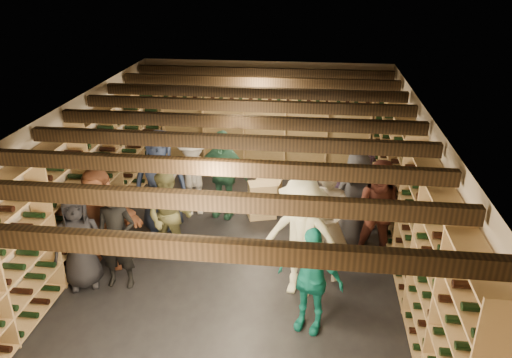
{
  "coord_description": "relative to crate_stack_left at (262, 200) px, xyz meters",
  "views": [
    {
      "loc": [
        1.08,
        -6.96,
        4.46
      ],
      "look_at": [
        0.23,
        0.2,
        1.26
      ],
      "focal_mm": 35.0,
      "sensor_mm": 36.0,
      "label": 1
    }
  ],
  "objects": [
    {
      "name": "person_2",
      "position": [
        -1.28,
        -1.58,
        0.42
      ],
      "size": [
        0.74,
        0.58,
        1.52
      ],
      "primitive_type": "imported",
      "rotation": [
        0.0,
        0.0,
        0.0
      ],
      "color": "brown",
      "rests_on": "ground"
    },
    {
      "name": "crate_stack_left",
      "position": [
        0.0,
        0.0,
        0.0
      ],
      "size": [
        0.57,
        0.46,
        0.68
      ],
      "rotation": [
        0.0,
        0.0,
        0.29
      ],
      "color": "tan",
      "rests_on": "ground"
    },
    {
      "name": "crate_stack_right",
      "position": [
        0.08,
        0.52,
        -0.08
      ],
      "size": [
        0.53,
        0.38,
        0.51
      ],
      "rotation": [
        0.0,
        0.0,
        -0.11
      ],
      "color": "tan",
      "rests_on": "ground"
    },
    {
      "name": "ceiling_joists",
      "position": [
        -0.2,
        -1.3,
        1.92
      ],
      "size": [
        5.4,
        7.12,
        0.18
      ],
      "color": "black",
      "rests_on": "ground"
    },
    {
      "name": "person_0",
      "position": [
        -2.38,
        -2.43,
        0.41
      ],
      "size": [
        0.86,
        0.74,
        1.5
      ],
      "primitive_type": "imported",
      "rotation": [
        0.0,
        0.0,
        0.44
      ],
      "color": "black",
      "rests_on": "ground"
    },
    {
      "name": "person_6",
      "position": [
        -1.67,
        -0.72,
        0.6
      ],
      "size": [
        1.05,
        0.84,
        1.88
      ],
      "primitive_type": "imported",
      "rotation": [
        0.0,
        0.0,
        0.3
      ],
      "color": "#222D4A",
      "rests_on": "ground"
    },
    {
      "name": "person_7",
      "position": [
        1.16,
        -1.81,
        0.57
      ],
      "size": [
        0.7,
        0.49,
        1.82
      ],
      "primitive_type": "imported",
      "rotation": [
        0.0,
        0.0,
        -0.08
      ],
      "color": "gray",
      "rests_on": "ground"
    },
    {
      "name": "person_8",
      "position": [
        1.98,
        -1.33,
        0.53
      ],
      "size": [
        0.96,
        0.82,
        1.74
      ],
      "primitive_type": "imported",
      "rotation": [
        0.0,
        0.0,
        -0.21
      ],
      "color": "#471F17",
      "rests_on": "ground"
    },
    {
      "name": "person_12",
      "position": [
        1.64,
        -0.81,
        0.48
      ],
      "size": [
        0.87,
        0.64,
        1.64
      ],
      "primitive_type": "imported",
      "rotation": [
        0.0,
        0.0,
        0.15
      ],
      "color": "#313035",
      "rests_on": "ground"
    },
    {
      "name": "person_9",
      "position": [
        -1.27,
        0.0,
        0.45
      ],
      "size": [
        1.14,
        0.83,
        1.59
      ],
      "primitive_type": "imported",
      "rotation": [
        0.0,
        0.0,
        0.26
      ],
      "color": "#B0A8A0",
      "rests_on": "ground"
    },
    {
      "name": "crate_loose",
      "position": [
        -0.01,
        0.03,
        -0.25
      ],
      "size": [
        0.58,
        0.47,
        0.17
      ],
      "primitive_type": "cube",
      "rotation": [
        0.0,
        0.0,
        0.31
      ],
      "color": "tan",
      "rests_on": "ground"
    },
    {
      "name": "walls",
      "position": [
        -0.2,
        -1.3,
        0.86
      ],
      "size": [
        5.52,
        8.02,
        2.4
      ],
      "color": "#BBAB92",
      "rests_on": "ground"
    },
    {
      "name": "wine_rack_right",
      "position": [
        2.37,
        -1.3,
        0.74
      ],
      "size": [
        0.32,
        7.5,
        2.15
      ],
      "color": "#9E784C",
      "rests_on": "ground"
    },
    {
      "name": "person_1",
      "position": [
        -1.84,
        -2.36,
        0.45
      ],
      "size": [
        0.59,
        0.41,
        1.58
      ],
      "primitive_type": "imported",
      "rotation": [
        0.0,
        0.0,
        0.05
      ],
      "color": "black",
      "rests_on": "ground"
    },
    {
      "name": "person_4",
      "position": [
        0.94,
        -2.97,
        0.4
      ],
      "size": [
        0.94,
        0.62,
        1.48
      ],
      "primitive_type": "imported",
      "rotation": [
        0.0,
        0.0,
        -0.33
      ],
      "color": "#117C6F",
      "rests_on": "ground"
    },
    {
      "name": "person_5",
      "position": [
        -2.28,
        -1.87,
        0.48
      ],
      "size": [
        1.57,
        0.64,
        1.65
      ],
      "primitive_type": "imported",
      "rotation": [
        0.0,
        0.0,
        -0.1
      ],
      "color": "brown",
      "rests_on": "ground"
    },
    {
      "name": "person_10",
      "position": [
        -0.72,
        0.0,
        0.5
      ],
      "size": [
        1.06,
        0.65,
        1.68
      ],
      "primitive_type": "imported",
      "rotation": [
        0.0,
        0.0,
        -0.26
      ],
      "color": "#25523D",
      "rests_on": "ground"
    },
    {
      "name": "person_3",
      "position": [
        0.79,
        -2.22,
        0.56
      ],
      "size": [
        1.27,
        0.87,
        1.8
      ],
      "primitive_type": "imported",
      "rotation": [
        0.0,
        0.0,
        -0.18
      ],
      "color": "#EBEABB",
      "rests_on": "ground"
    },
    {
      "name": "person_11",
      "position": [
        1.76,
        -0.21,
        0.47
      ],
      "size": [
        1.57,
        1.05,
        1.63
      ],
      "primitive_type": "imported",
      "rotation": [
        0.0,
        0.0,
        0.42
      ],
      "color": "slate",
      "rests_on": "ground"
    },
    {
      "name": "ceiling",
      "position": [
        -0.2,
        -1.3,
        2.06
      ],
      "size": [
        5.5,
        8.0,
        0.01
      ],
      "primitive_type": "cube",
      "color": "beige",
      "rests_on": "walls"
    },
    {
      "name": "wine_rack_back",
      "position": [
        -0.2,
        2.53,
        0.73
      ],
      "size": [
        4.7,
        0.3,
        2.15
      ],
      "color": "#9E784C",
      "rests_on": "ground"
    },
    {
      "name": "ground",
      "position": [
        -0.2,
        -1.3,
        -0.34
      ],
      "size": [
        8.0,
        8.0,
        0.0
      ],
      "primitive_type": "plane",
      "color": "black",
      "rests_on": "ground"
    },
    {
      "name": "wine_rack_left",
      "position": [
        -2.77,
        -1.3,
        0.74
      ],
      "size": [
        0.32,
        7.5,
        2.15
      ],
      "color": "#9E784C",
      "rests_on": "ground"
    }
  ]
}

